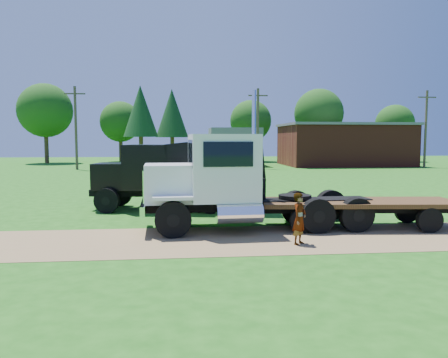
{
  "coord_description": "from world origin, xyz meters",
  "views": [
    {
      "loc": [
        -2.72,
        -13.95,
        3.27
      ],
      "look_at": [
        -0.88,
        4.46,
        1.6
      ],
      "focal_mm": 35.0,
      "sensor_mm": 36.0,
      "label": 1
    }
  ],
  "objects": [
    {
      "name": "flatbed_trailer",
      "position": [
        3.84,
        1.55,
        0.79
      ],
      "size": [
        7.34,
        2.78,
        1.84
      ],
      "rotation": [
        0.0,
        0.0,
        -0.09
      ],
      "color": "#3D2413",
      "rests_on": "ground"
    },
    {
      "name": "tree_row",
      "position": [
        0.78,
        49.58,
        6.67
      ],
      "size": [
        57.17,
        12.26,
        10.97
      ],
      "color": "#392617",
      "rests_on": "ground"
    },
    {
      "name": "brick_building",
      "position": [
        18.0,
        40.0,
        2.66
      ],
      "size": [
        15.4,
        10.4,
        5.3
      ],
      "color": "maroon",
      "rests_on": "ground"
    },
    {
      "name": "utility_poles",
      "position": [
        6.0,
        35.0,
        4.71
      ],
      "size": [
        42.2,
        0.28,
        9.0
      ],
      "color": "#463528",
      "rests_on": "ground"
    },
    {
      "name": "spectator_a",
      "position": [
        0.96,
        -0.82,
        0.81
      ],
      "size": [
        0.68,
        0.71,
        1.63
      ],
      "primitive_type": "imported",
      "rotation": [
        0.0,
        0.0,
        0.88
      ],
      "color": "#999999",
      "rests_on": "ground"
    },
    {
      "name": "white_semi_tractor",
      "position": [
        -1.1,
        1.76,
        1.75
      ],
      "size": [
        8.58,
        3.26,
        5.13
      ],
      "rotation": [
        0.0,
        0.0,
        0.04
      ],
      "color": "black",
      "rests_on": "ground"
    },
    {
      "name": "dirt_track",
      "position": [
        0.0,
        0.0,
        0.01
      ],
      "size": [
        120.0,
        4.2,
        0.01
      ],
      "primitive_type": "cube",
      "color": "olive",
      "rests_on": "ground"
    },
    {
      "name": "black_dump_truck",
      "position": [
        -2.5,
        6.36,
        1.93
      ],
      "size": [
        8.26,
        3.5,
        3.51
      ],
      "rotation": [
        0.0,
        0.0,
        -0.14
      ],
      "color": "black",
      "rests_on": "ground"
    },
    {
      "name": "orange_pickup",
      "position": [
        -1.17,
        9.56,
        0.77
      ],
      "size": [
        6.08,
        4.17,
        1.55
      ],
      "primitive_type": "imported",
      "rotation": [
        0.0,
        0.0,
        1.25
      ],
      "color": "#D06809",
      "rests_on": "ground"
    },
    {
      "name": "spectator_b",
      "position": [
        -2.25,
        5.53,
        0.9
      ],
      "size": [
        0.94,
        0.77,
        1.8
      ],
      "primitive_type": "imported",
      "rotation": [
        0.0,
        0.0,
        3.25
      ],
      "color": "#999999",
      "rests_on": "ground"
    },
    {
      "name": "tan_shed",
      "position": [
        4.0,
        40.0,
        2.42
      ],
      "size": [
        6.2,
        5.4,
        4.7
      ],
      "color": "tan",
      "rests_on": "ground"
    },
    {
      "name": "ground",
      "position": [
        0.0,
        0.0,
        0.0
      ],
      "size": [
        140.0,
        140.0,
        0.0
      ],
      "primitive_type": "plane",
      "color": "#195512",
      "rests_on": "ground"
    }
  ]
}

